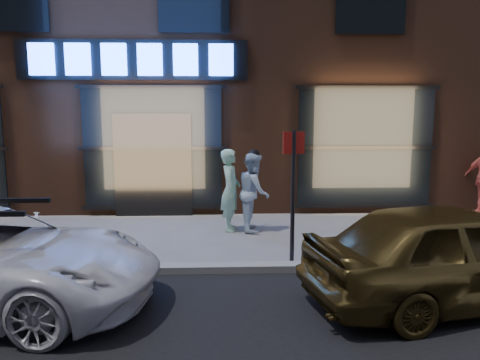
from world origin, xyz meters
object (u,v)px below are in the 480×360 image
at_px(gold_sedan, 456,253).
at_px(man_bowtie, 231,190).
at_px(sign_post, 293,185).
at_px(man_cap, 254,192).

bearing_deg(gold_sedan, man_bowtie, 24.63).
bearing_deg(sign_post, man_bowtie, 104.19).
height_order(man_bowtie, sign_post, sign_post).
relative_size(man_cap, gold_sedan, 0.41).
bearing_deg(gold_sedan, sign_post, 37.86).
height_order(man_cap, gold_sedan, man_cap).
relative_size(man_cap, sign_post, 0.75).
bearing_deg(man_bowtie, sign_post, -151.71).
bearing_deg(man_bowtie, gold_sedan, -138.21).
height_order(man_cap, sign_post, sign_post).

